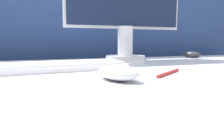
{
  "coord_description": "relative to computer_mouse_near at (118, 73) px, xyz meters",
  "views": [
    {
      "loc": [
        -0.25,
        -0.58,
        0.86
      ],
      "look_at": [
        -0.07,
        -0.11,
        0.8
      ],
      "focal_mm": 35.0,
      "sensor_mm": 36.0,
      "label": 1
    }
  ],
  "objects": [
    {
      "name": "computer_mouse_far",
      "position": [
        0.64,
        0.53,
        0.0
      ],
      "size": [
        0.08,
        0.12,
        0.03
      ],
      "rotation": [
        0.0,
        0.0,
        0.24
      ],
      "color": "#232328",
      "rests_on": "desk"
    },
    {
      "name": "keyboard",
      "position": [
        -0.1,
        0.22,
        -0.01
      ],
      "size": [
        0.41,
        0.17,
        0.02
      ],
      "rotation": [
        0.0,
        0.0,
        0.1
      ],
      "color": "white",
      "rests_on": "desk"
    },
    {
      "name": "pen",
      "position": [
        0.16,
        0.04,
        -0.01
      ],
      "size": [
        0.13,
        0.1,
        0.01
      ],
      "rotation": [
        0.0,
        0.0,
        0.63
      ],
      "color": "red",
      "rests_on": "desk"
    },
    {
      "name": "computer_mouse_near",
      "position": [
        0.0,
        0.0,
        0.0
      ],
      "size": [
        0.1,
        0.13,
        0.03
      ],
      "rotation": [
        0.0,
        0.0,
        0.31
      ],
      "color": "silver",
      "rests_on": "desk"
    },
    {
      "name": "partition_panel",
      "position": [
        0.07,
        0.79,
        -0.19
      ],
      "size": [
        5.0,
        0.03,
        1.21
      ],
      "color": "navy",
      "rests_on": "ground_plane"
    }
  ]
}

